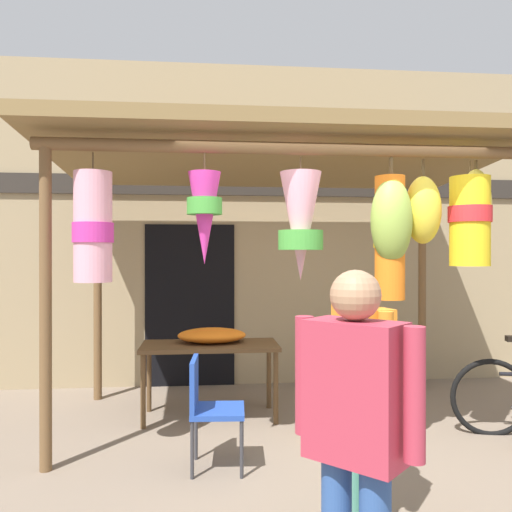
{
  "coord_description": "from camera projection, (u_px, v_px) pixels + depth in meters",
  "views": [
    {
      "loc": [
        -1.04,
        -4.22,
        1.63
      ],
      "look_at": [
        -0.53,
        0.8,
        1.61
      ],
      "focal_mm": 36.68,
      "sensor_mm": 36.0,
      "label": 1
    }
  ],
  "objects": [
    {
      "name": "ground_plane",
      "position": [
        330.0,
        452.0,
        4.31
      ],
      "size": [
        30.0,
        30.0,
        0.0
      ],
      "primitive_type": "plane",
      "color": "#756656"
    },
    {
      "name": "wicker_basket_by_table",
      "position": [
        328.0,
        423.0,
        4.72
      ],
      "size": [
        0.45,
        0.45,
        0.21
      ],
      "primitive_type": "cylinder",
      "color": "olive",
      "rests_on": "ground_plane"
    },
    {
      "name": "display_table",
      "position": [
        210.0,
        352.0,
        5.21
      ],
      "size": [
        1.35,
        0.63,
        0.74
      ],
      "color": "brown",
      "rests_on": "ground_plane"
    },
    {
      "name": "market_stall_canopy",
      "position": [
        291.0,
        179.0,
        4.83
      ],
      "size": [
        4.29,
        2.45,
        2.73
      ],
      "color": "brown",
      "rests_on": "ground_plane"
    },
    {
      "name": "customer_foreground",
      "position": [
        355.0,
        426.0,
        2.17
      ],
      "size": [
        0.44,
        0.45,
        1.57
      ],
      "color": "#2D5193",
      "rests_on": "ground_plane"
    },
    {
      "name": "flower_heap_on_table",
      "position": [
        213.0,
        335.0,
        5.28
      ],
      "size": [
        0.69,
        0.48,
        0.15
      ],
      "color": "orange",
      "rests_on": "display_table"
    },
    {
      "name": "vendor_in_orange",
      "position": [
        363.0,
        378.0,
        3.14
      ],
      "size": [
        0.3,
        0.58,
        1.52
      ],
      "color": "#4C8E7A",
      "rests_on": "ground_plane"
    },
    {
      "name": "shop_facade",
      "position": [
        284.0,
        225.0,
        6.73
      ],
      "size": [
        10.22,
        0.29,
        4.01
      ],
      "color": "#9E8966",
      "rests_on": "ground_plane"
    },
    {
      "name": "folding_chair",
      "position": [
        208.0,
        403.0,
        3.97
      ],
      "size": [
        0.42,
        0.42,
        0.84
      ],
      "color": "#2347A8",
      "rests_on": "ground_plane"
    }
  ]
}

